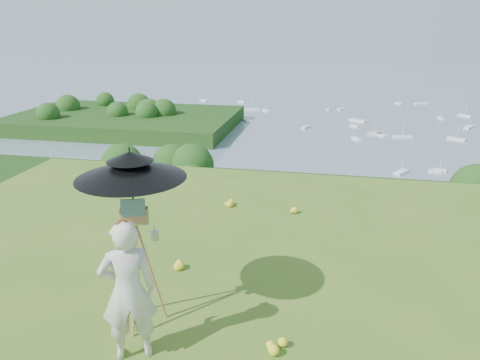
# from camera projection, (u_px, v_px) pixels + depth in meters

# --- Properties ---
(shoreline_tier) EXTENTS (170.00, 28.00, 8.00)m
(shoreline_tier) POSITION_uv_depth(u_px,v_px,m) (322.00, 247.00, 86.26)
(shoreline_tier) COLOR gray
(shoreline_tier) RESTS_ON bay_water
(bay_water) EXTENTS (700.00, 700.00, 0.00)m
(bay_water) POSITION_uv_depth(u_px,v_px,m) (333.00, 98.00, 238.64)
(bay_water) COLOR slate
(bay_water) RESTS_ON ground
(peninsula) EXTENTS (90.00, 60.00, 12.00)m
(peninsula) POSITION_uv_depth(u_px,v_px,m) (125.00, 114.00, 172.23)
(peninsula) COLOR #123B10
(peninsula) RESTS_ON bay_water
(slope_trees) EXTENTS (110.00, 50.00, 6.00)m
(slope_trees) POSITION_uv_depth(u_px,v_px,m) (320.00, 237.00, 42.37)
(slope_trees) COLOR #1B4815
(slope_trees) RESTS_ON forest_slope
(harbor_town) EXTENTS (110.00, 22.00, 5.00)m
(harbor_town) POSITION_uv_depth(u_px,v_px,m) (324.00, 214.00, 84.16)
(harbor_town) COLOR silver
(harbor_town) RESTS_ON shoreline_tier
(moored_boats) EXTENTS (140.00, 140.00, 0.70)m
(moored_boats) POSITION_uv_depth(u_px,v_px,m) (295.00, 130.00, 167.60)
(moored_boats) COLOR white
(moored_boats) RESTS_ON bay_water
(wildflowers) EXTENTS (10.00, 10.50, 0.12)m
(wildflowers) POSITION_uv_depth(u_px,v_px,m) (271.00, 352.00, 5.26)
(wildflowers) COLOR yellow
(wildflowers) RESTS_ON ground
(painter) EXTENTS (0.71, 0.61, 1.66)m
(painter) POSITION_uv_depth(u_px,v_px,m) (128.00, 291.00, 5.04)
(painter) COLOR silver
(painter) RESTS_ON ground
(field_easel) EXTENTS (0.80, 0.80, 1.68)m
(field_easel) POSITION_uv_depth(u_px,v_px,m) (138.00, 262.00, 5.61)
(field_easel) COLOR #AB7F47
(field_easel) RESTS_ON ground
(sun_umbrella) EXTENTS (1.62, 1.62, 0.88)m
(sun_umbrella) POSITION_uv_depth(u_px,v_px,m) (132.00, 185.00, 5.32)
(sun_umbrella) COLOR black
(sun_umbrella) RESTS_ON field_easel
(painter_cap) EXTENTS (0.28, 0.29, 0.10)m
(painter_cap) POSITION_uv_depth(u_px,v_px,m) (122.00, 225.00, 4.79)
(painter_cap) COLOR pink
(painter_cap) RESTS_ON painter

